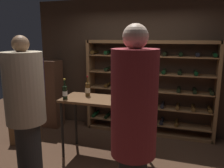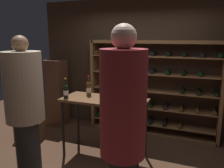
{
  "view_description": "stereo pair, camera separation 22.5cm",
  "coord_description": "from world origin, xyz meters",
  "px_view_note": "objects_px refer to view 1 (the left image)",
  "views": [
    {
      "loc": [
        0.92,
        -3.01,
        1.97
      ],
      "look_at": [
        -0.13,
        0.28,
        1.25
      ],
      "focal_mm": 36.16,
      "sensor_mm": 36.0,
      "label": 1
    },
    {
      "loc": [
        1.13,
        -2.94,
        1.97
      ],
      "look_at": [
        -0.13,
        0.28,
        1.25
      ],
      "focal_mm": 36.16,
      "sensor_mm": 36.0,
      "label": 2
    }
  ],
  "objects_px": {
    "wine_rack": "(149,88)",
    "display_cabinet": "(51,94)",
    "person_bystander_red_print": "(134,127)",
    "wine_bottle_green_slim": "(88,89)",
    "wine_glass_stemmed_center": "(116,93)",
    "wine_bottle_black_capsule": "(65,92)",
    "tasting_table": "(104,106)",
    "wine_glass_stemmed_right": "(133,95)",
    "wine_crate": "(26,133)",
    "person_guest_blue_shirt": "(26,105)"
  },
  "relations": [
    {
      "from": "wine_rack",
      "to": "display_cabinet",
      "type": "xyz_separation_m",
      "value": [
        -2.11,
        -0.26,
        -0.21
      ]
    },
    {
      "from": "display_cabinet",
      "to": "person_bystander_red_print",
      "type": "bearing_deg",
      "value": -44.07
    },
    {
      "from": "wine_bottle_green_slim",
      "to": "wine_glass_stemmed_center",
      "type": "distance_m",
      "value": 0.52
    },
    {
      "from": "wine_bottle_black_capsule",
      "to": "tasting_table",
      "type": "bearing_deg",
      "value": 16.43
    },
    {
      "from": "tasting_table",
      "to": "person_bystander_red_print",
      "type": "xyz_separation_m",
      "value": [
        0.79,
        -1.38,
        0.28
      ]
    },
    {
      "from": "wine_rack",
      "to": "display_cabinet",
      "type": "height_order",
      "value": "wine_rack"
    },
    {
      "from": "wine_bottle_black_capsule",
      "to": "wine_bottle_green_slim",
      "type": "xyz_separation_m",
      "value": [
        0.27,
        0.28,
        0.01
      ]
    },
    {
      "from": "person_bystander_red_print",
      "to": "wine_glass_stemmed_center",
      "type": "distance_m",
      "value": 1.54
    },
    {
      "from": "display_cabinet",
      "to": "wine_bottle_black_capsule",
      "type": "distance_m",
      "value": 1.5
    },
    {
      "from": "wine_rack",
      "to": "tasting_table",
      "type": "xyz_separation_m",
      "value": [
        -0.54,
        -1.16,
        -0.07
      ]
    },
    {
      "from": "person_bystander_red_print",
      "to": "wine_glass_stemmed_right",
      "type": "distance_m",
      "value": 1.4
    },
    {
      "from": "wine_rack",
      "to": "person_bystander_red_print",
      "type": "distance_m",
      "value": 2.56
    },
    {
      "from": "person_bystander_red_print",
      "to": "tasting_table",
      "type": "bearing_deg",
      "value": -143.16
    },
    {
      "from": "person_bystander_red_print",
      "to": "wine_bottle_green_slim",
      "type": "bearing_deg",
      "value": -135.96
    },
    {
      "from": "wine_rack",
      "to": "display_cabinet",
      "type": "bearing_deg",
      "value": -173.09
    },
    {
      "from": "wine_rack",
      "to": "wine_crate",
      "type": "relative_size",
      "value": 5.38
    },
    {
      "from": "person_bystander_red_print",
      "to": "wine_bottle_green_slim",
      "type": "height_order",
      "value": "person_bystander_red_print"
    },
    {
      "from": "person_bystander_red_print",
      "to": "wine_glass_stemmed_right",
      "type": "xyz_separation_m",
      "value": [
        -0.31,
        1.36,
        -0.06
      ]
    },
    {
      "from": "person_bystander_red_print",
      "to": "wine_crate",
      "type": "bearing_deg",
      "value": -113.41
    },
    {
      "from": "person_bystander_red_print",
      "to": "wine_glass_stemmed_center",
      "type": "bearing_deg",
      "value": -150.11
    },
    {
      "from": "tasting_table",
      "to": "wine_bottle_green_slim",
      "type": "relative_size",
      "value": 4.02
    },
    {
      "from": "wine_crate",
      "to": "display_cabinet",
      "type": "relative_size",
      "value": 0.33
    },
    {
      "from": "wine_bottle_green_slim",
      "to": "wine_glass_stemmed_center",
      "type": "bearing_deg",
      "value": -6.88
    },
    {
      "from": "display_cabinet",
      "to": "wine_bottle_green_slim",
      "type": "bearing_deg",
      "value": -32.72
    },
    {
      "from": "person_guest_blue_shirt",
      "to": "wine_glass_stemmed_right",
      "type": "relative_size",
      "value": 13.18
    },
    {
      "from": "wine_bottle_green_slim",
      "to": "wine_bottle_black_capsule",
      "type": "bearing_deg",
      "value": -134.1
    },
    {
      "from": "wine_glass_stemmed_right",
      "to": "wine_rack",
      "type": "bearing_deg",
      "value": 87.0
    },
    {
      "from": "wine_rack",
      "to": "wine_glass_stemmed_right",
      "type": "relative_size",
      "value": 17.07
    },
    {
      "from": "display_cabinet",
      "to": "wine_bottle_green_slim",
      "type": "xyz_separation_m",
      "value": [
        1.24,
        -0.8,
        0.38
      ]
    },
    {
      "from": "tasting_table",
      "to": "wine_bottle_green_slim",
      "type": "bearing_deg",
      "value": 162.32
    },
    {
      "from": "wine_rack",
      "to": "wine_crate",
      "type": "bearing_deg",
      "value": -152.02
    },
    {
      "from": "wine_rack",
      "to": "wine_bottle_green_slim",
      "type": "relative_size",
      "value": 7.52
    },
    {
      "from": "wine_glass_stemmed_center",
      "to": "wine_crate",
      "type": "bearing_deg",
      "value": -179.51
    },
    {
      "from": "wine_crate",
      "to": "wine_bottle_green_slim",
      "type": "relative_size",
      "value": 1.4
    },
    {
      "from": "wine_rack",
      "to": "wine_glass_stemmed_right",
      "type": "bearing_deg",
      "value": -93.0
    },
    {
      "from": "display_cabinet",
      "to": "wine_glass_stemmed_center",
      "type": "relative_size",
      "value": 9.85
    },
    {
      "from": "wine_bottle_black_capsule",
      "to": "wine_bottle_green_slim",
      "type": "bearing_deg",
      "value": 45.9
    },
    {
      "from": "wine_crate",
      "to": "display_cabinet",
      "type": "xyz_separation_m",
      "value": [
        0.02,
        0.88,
        0.56
      ]
    },
    {
      "from": "wine_crate",
      "to": "tasting_table",
      "type": "bearing_deg",
      "value": -0.95
    },
    {
      "from": "wine_glass_stemmed_center",
      "to": "person_guest_blue_shirt",
      "type": "bearing_deg",
      "value": -134.05
    },
    {
      "from": "wine_rack",
      "to": "display_cabinet",
      "type": "distance_m",
      "value": 2.14
    },
    {
      "from": "wine_rack",
      "to": "wine_glass_stemmed_center",
      "type": "height_order",
      "value": "wine_rack"
    },
    {
      "from": "wine_rack",
      "to": "wine_glass_stemmed_right",
      "type": "height_order",
      "value": "wine_rack"
    },
    {
      "from": "wine_rack",
      "to": "person_guest_blue_shirt",
      "type": "height_order",
      "value": "person_guest_blue_shirt"
    },
    {
      "from": "person_guest_blue_shirt",
      "to": "wine_glass_stemmed_center",
      "type": "distance_m",
      "value": 1.36
    },
    {
      "from": "person_bystander_red_print",
      "to": "wine_glass_stemmed_right",
      "type": "bearing_deg",
      "value": -160.08
    },
    {
      "from": "wine_bottle_green_slim",
      "to": "wine_glass_stemmed_right",
      "type": "distance_m",
      "value": 0.81
    },
    {
      "from": "display_cabinet",
      "to": "wine_glass_stemmed_right",
      "type": "xyz_separation_m",
      "value": [
        2.05,
        -0.92,
        0.36
      ]
    },
    {
      "from": "wine_crate",
      "to": "display_cabinet",
      "type": "height_order",
      "value": "display_cabinet"
    },
    {
      "from": "person_guest_blue_shirt",
      "to": "wine_bottle_black_capsule",
      "type": "xyz_separation_m",
      "value": [
        0.15,
        0.76,
        0.01
      ]
    }
  ]
}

